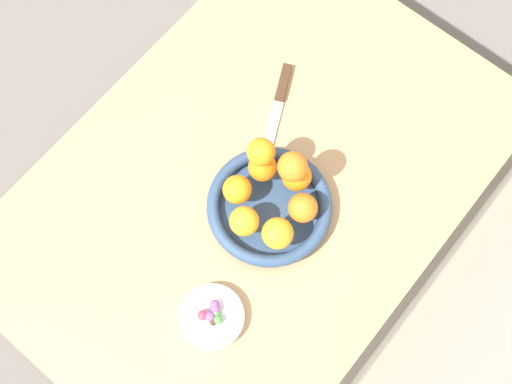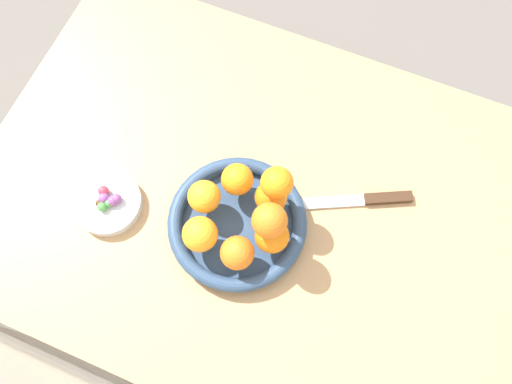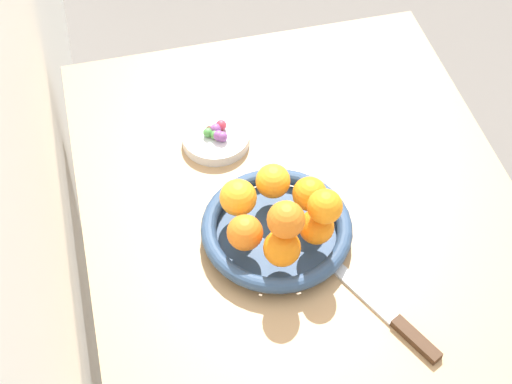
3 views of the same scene
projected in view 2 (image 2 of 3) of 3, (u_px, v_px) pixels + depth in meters
ground_plane at (261, 273)px, 1.64m from camera, size 6.00×6.00×0.00m
dining_table at (263, 216)px, 1.03m from camera, size 1.10×0.76×0.74m
fruit_bowl at (237, 223)px, 0.91m from camera, size 0.25×0.25×0.04m
candy_dish at (108, 203)px, 0.93m from camera, size 0.13×0.13×0.02m
orange_0 at (238, 179)px, 0.89m from camera, size 0.06×0.06×0.06m
orange_1 at (204, 197)px, 0.87m from camera, size 0.06×0.06×0.06m
orange_2 at (200, 234)px, 0.85m from camera, size 0.06×0.06×0.06m
orange_3 at (235, 252)px, 0.84m from camera, size 0.06×0.06×0.06m
orange_4 at (272, 236)px, 0.85m from camera, size 0.06×0.06×0.06m
orange_5 at (271, 197)px, 0.87m from camera, size 0.06×0.06×0.06m
orange_6 at (270, 221)px, 0.80m from camera, size 0.06×0.06×0.06m
orange_7 at (277, 183)px, 0.82m from camera, size 0.06×0.06×0.06m
candy_ball_0 at (102, 207)px, 0.91m from camera, size 0.02×0.02×0.02m
candy_ball_1 at (103, 191)px, 0.92m from camera, size 0.02×0.02×0.02m
candy_ball_2 at (109, 203)px, 0.91m from camera, size 0.02×0.02×0.02m
candy_ball_3 at (104, 198)px, 0.91m from camera, size 0.02×0.02×0.02m
candy_ball_4 at (116, 199)px, 0.91m from camera, size 0.02×0.02×0.02m
candy_ball_5 at (113, 201)px, 0.91m from camera, size 0.02×0.02×0.02m
candy_ball_6 at (99, 203)px, 0.91m from camera, size 0.01×0.01×0.01m
knife at (356, 200)px, 0.94m from camera, size 0.24×0.13×0.01m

